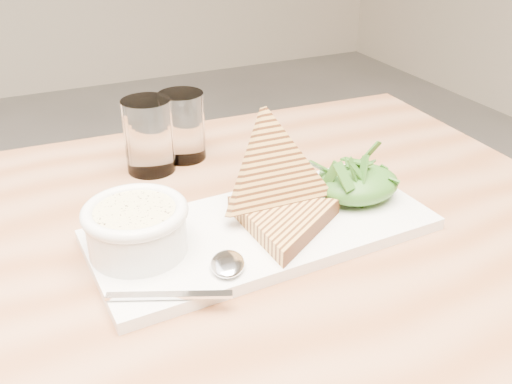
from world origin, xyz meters
name	(u,v)px	position (x,y,z in m)	size (l,w,h in m)	color
table_top	(177,257)	(0.17, 0.02, 0.72)	(1.10, 0.73, 0.04)	#A16E4B
table_leg_br	(353,264)	(0.67, 0.34, 0.35)	(0.06, 0.06, 0.70)	#A16E4B
platter	(263,230)	(0.28, 0.00, 0.75)	(0.41, 0.19, 0.01)	white
soup_bowl	(137,234)	(0.13, 0.01, 0.77)	(0.11, 0.11, 0.04)	white
soup	(135,213)	(0.13, 0.01, 0.80)	(0.09, 0.09, 0.01)	beige
bowl_rim	(135,212)	(0.13, 0.01, 0.80)	(0.12, 0.12, 0.01)	white
sandwich_flat	(283,221)	(0.29, -0.02, 0.76)	(0.16, 0.16, 0.02)	#C69147
sandwich_lean	(275,173)	(0.30, 0.02, 0.81)	(0.16, 0.16, 0.09)	#C69147
salad_base	(358,184)	(0.42, 0.00, 0.77)	(0.11, 0.09, 0.04)	#19470D
arugula_pile	(359,180)	(0.42, 0.00, 0.78)	(0.11, 0.10, 0.05)	#3E712B
spoon_bowl	(228,264)	(0.20, -0.07, 0.76)	(0.04, 0.05, 0.01)	silver
spoon_handle	(169,295)	(0.13, -0.09, 0.76)	(0.13, 0.01, 0.00)	silver
glass_near	(149,136)	(0.20, 0.23, 0.79)	(0.07, 0.07, 0.11)	white
glass_far	(182,126)	(0.26, 0.25, 0.79)	(0.07, 0.07, 0.10)	white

